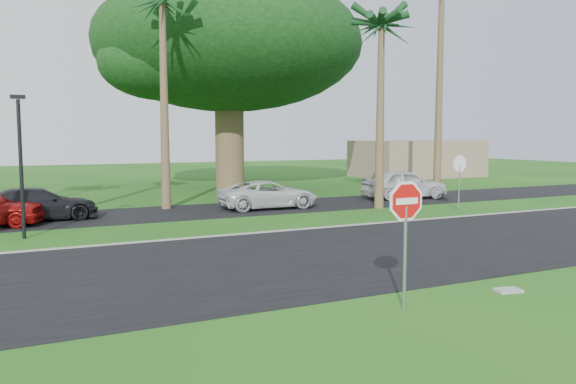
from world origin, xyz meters
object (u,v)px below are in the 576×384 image
(car_dark, at_px, (38,205))
(car_pickup, at_px, (404,184))
(car_minivan, at_px, (268,195))
(stop_sign_near, at_px, (406,218))
(stop_sign_far, at_px, (460,171))

(car_dark, height_order, car_pickup, car_pickup)
(car_minivan, relative_size, car_pickup, 1.01)
(stop_sign_near, relative_size, stop_sign_far, 1.00)
(car_dark, bearing_deg, stop_sign_near, -162.58)
(stop_sign_near, bearing_deg, car_dark, 110.95)
(stop_sign_near, height_order, car_pickup, stop_sign_near)
(stop_sign_near, xyz_separation_m, car_dark, (-5.94, 15.51, -1.12))
(stop_sign_far, relative_size, car_pickup, 0.58)
(car_dark, distance_m, car_pickup, 17.98)
(stop_sign_near, height_order, car_dark, stop_sign_near)
(car_dark, bearing_deg, car_pickup, -92.86)
(car_dark, xyz_separation_m, car_minivan, (9.72, -0.45, -0.01))
(car_dark, distance_m, car_minivan, 9.73)
(car_dark, relative_size, car_pickup, 0.99)
(stop_sign_near, distance_m, car_dark, 16.64)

